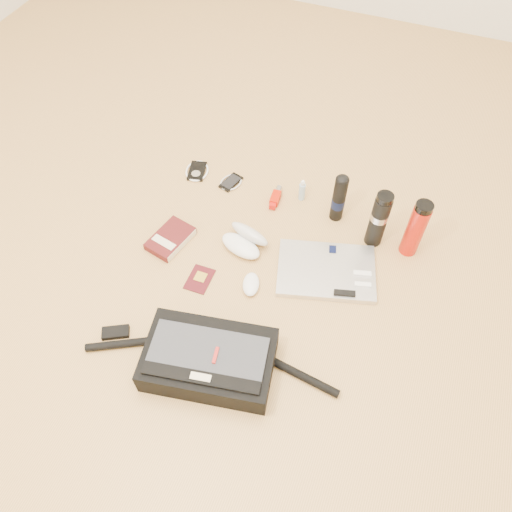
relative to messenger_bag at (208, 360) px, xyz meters
name	(u,v)px	position (x,y,z in m)	size (l,w,h in m)	color
ground	(254,296)	(0.03, 0.29, -0.05)	(4.00, 4.00, 0.00)	tan
messenger_bag	(208,360)	(0.00, 0.00, 0.00)	(0.81, 0.31, 0.11)	black
laptop	(327,271)	(0.24, 0.48, -0.04)	(0.40, 0.32, 0.03)	silver
book	(171,239)	(-0.34, 0.40, -0.04)	(0.15, 0.19, 0.03)	#481112
passport	(200,279)	(-0.17, 0.29, -0.05)	(0.08, 0.11, 0.01)	#450D13
mouse	(251,284)	(0.01, 0.33, -0.04)	(0.08, 0.11, 0.03)	white
sunglasses_case	(245,240)	(-0.08, 0.49, -0.02)	(0.20, 0.18, 0.10)	white
ipod	(197,171)	(-0.41, 0.77, -0.04)	(0.12, 0.12, 0.01)	black
phone	(231,182)	(-0.26, 0.77, -0.05)	(0.10, 0.11, 0.01)	black
inhaler	(276,197)	(-0.05, 0.75, -0.04)	(0.04, 0.12, 0.03)	#B61604
spray_bottle	(302,191)	(0.04, 0.79, -0.01)	(0.03, 0.03, 0.10)	#99BCD6
aerosol_can	(339,198)	(0.20, 0.75, 0.06)	(0.06, 0.06, 0.22)	black
thermos_black	(379,219)	(0.36, 0.68, 0.07)	(0.07, 0.07, 0.24)	black
thermos_red	(416,229)	(0.49, 0.69, 0.07)	(0.08, 0.08, 0.25)	#B8180C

